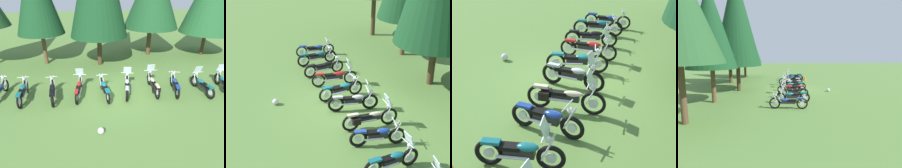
# 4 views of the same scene
# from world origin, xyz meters

# --- Properties ---
(ground_plane) EXTENTS (80.00, 80.00, 0.00)m
(ground_plane) POSITION_xyz_m (0.00, 0.00, 0.00)
(ground_plane) COLOR #547A38
(motorcycle_0) EXTENTS (0.61, 2.37, 1.00)m
(motorcycle_0) POSITION_xyz_m (-6.27, 0.68, 0.44)
(motorcycle_0) COLOR black
(motorcycle_0) RESTS_ON ground_plane
(motorcycle_1) EXTENTS (0.65, 2.38, 1.02)m
(motorcycle_1) POSITION_xyz_m (-4.95, 0.32, 0.47)
(motorcycle_1) COLOR black
(motorcycle_1) RESTS_ON ground_plane
(motorcycle_2) EXTENTS (0.63, 2.32, 1.01)m
(motorcycle_2) POSITION_xyz_m (-3.40, 0.15, 0.45)
(motorcycle_2) COLOR black
(motorcycle_2) RESTS_ON ground_plane
(motorcycle_3) EXTENTS (0.73, 2.35, 1.36)m
(motorcycle_3) POSITION_xyz_m (-2.00, 0.21, 0.48)
(motorcycle_3) COLOR black
(motorcycle_3) RESTS_ON ground_plane
(motorcycle_4) EXTENTS (0.63, 2.31, 1.01)m
(motorcycle_4) POSITION_xyz_m (-0.61, -0.07, 0.46)
(motorcycle_4) COLOR black
(motorcycle_4) RESTS_ON ground_plane
(motorcycle_5) EXTENTS (0.84, 2.23, 1.38)m
(motorcycle_5) POSITION_xyz_m (0.67, -0.03, 0.48)
(motorcycle_5) COLOR black
(motorcycle_5) RESTS_ON ground_plane
(motorcycle_6) EXTENTS (0.78, 2.42, 1.38)m
(motorcycle_6) POSITION_xyz_m (2.22, -0.05, 0.47)
(motorcycle_6) COLOR black
(motorcycle_6) RESTS_ON ground_plane
(motorcycle_7) EXTENTS (0.82, 2.14, 1.00)m
(motorcycle_7) POSITION_xyz_m (3.42, -0.31, 0.44)
(motorcycle_7) COLOR black
(motorcycle_7) RESTS_ON ground_plane
(motorcycle_8) EXTENTS (0.68, 2.17, 1.36)m
(motorcycle_8) POSITION_xyz_m (4.92, -0.60, 0.46)
(motorcycle_8) COLOR black
(motorcycle_8) RESTS_ON ground_plane
(motorcycle_9) EXTENTS (0.81, 2.24, 1.37)m
(motorcycle_9) POSITION_xyz_m (6.29, -0.66, 0.46)
(motorcycle_9) COLOR black
(motorcycle_9) RESTS_ON ground_plane
(pine_tree_1) EXTENTS (3.36, 3.36, 7.87)m
(pine_tree_1) POSITION_xyz_m (-4.39, 5.68, 5.09)
(pine_tree_1) COLOR brown
(pine_tree_1) RESTS_ON ground_plane
(pine_tree_2) EXTENTS (4.10, 4.10, 10.21)m
(pine_tree_2) POSITION_xyz_m (-0.28, 4.76, 6.21)
(pine_tree_2) COLOR #42301E
(pine_tree_2) RESTS_ON ground_plane
(pine_tree_3) EXTENTS (4.48, 4.48, 7.81)m
(pine_tree_3) POSITION_xyz_m (4.20, 6.46, 5.08)
(pine_tree_3) COLOR #4C3823
(pine_tree_3) RESTS_ON ground_plane
(pine_tree_4) EXTENTS (4.48, 4.48, 8.26)m
(pine_tree_4) POSITION_xyz_m (8.87, 5.59, 5.11)
(pine_tree_4) COLOR #42301E
(pine_tree_4) RESTS_ON ground_plane
(traffic_cone) EXTENTS (0.32, 0.32, 0.48)m
(traffic_cone) POSITION_xyz_m (5.61, -1.98, 0.24)
(traffic_cone) COLOR #EA590F
(traffic_cone) RESTS_ON ground_plane
(dropped_helmet) EXTENTS (0.29, 0.29, 0.29)m
(dropped_helmet) POSITION_xyz_m (-1.20, -3.10, 0.14)
(dropped_helmet) COLOR silver
(dropped_helmet) RESTS_ON ground_plane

